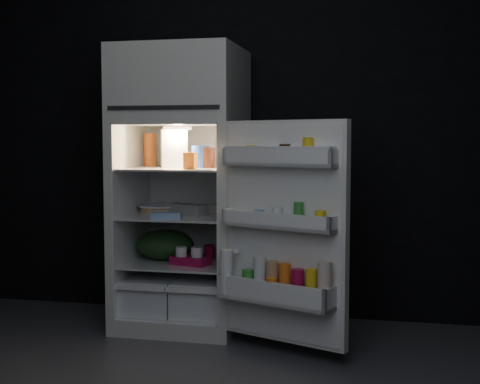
% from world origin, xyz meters
% --- Properties ---
extents(wall_back, '(4.00, 0.00, 2.70)m').
position_xyz_m(wall_back, '(0.00, 1.70, 1.35)').
color(wall_back, black).
rests_on(wall_back, ground).
extents(refrigerator, '(0.76, 0.71, 1.78)m').
position_xyz_m(refrigerator, '(-0.29, 1.32, 0.96)').
color(refrigerator, silver).
rests_on(refrigerator, ground).
extents(fridge_door, '(0.74, 0.45, 1.22)m').
position_xyz_m(fridge_door, '(0.45, 0.80, 0.68)').
color(fridge_door, silver).
rests_on(fridge_door, ground).
extents(milk_jug, '(0.21, 0.21, 0.24)m').
position_xyz_m(milk_jug, '(-0.34, 1.30, 1.15)').
color(milk_jug, white).
rests_on(milk_jug, refrigerator).
extents(mayo_jar, '(0.13, 0.13, 0.14)m').
position_xyz_m(mayo_jar, '(-0.15, 1.29, 1.10)').
color(mayo_jar, '#1B3C94').
rests_on(mayo_jar, refrigerator).
extents(jam_jar, '(0.11, 0.11, 0.13)m').
position_xyz_m(jam_jar, '(-0.10, 1.28, 1.09)').
color(jam_jar, black).
rests_on(jam_jar, refrigerator).
extents(amber_bottle, '(0.11, 0.11, 0.22)m').
position_xyz_m(amber_bottle, '(-0.54, 1.42, 1.14)').
color(amber_bottle, '#B14E1C').
rests_on(amber_bottle, refrigerator).
extents(small_carton, '(0.08, 0.06, 0.10)m').
position_xyz_m(small_carton, '(-0.16, 1.10, 1.08)').
color(small_carton, orange).
rests_on(small_carton, refrigerator).
extents(egg_carton, '(0.27, 0.20, 0.07)m').
position_xyz_m(egg_carton, '(-0.23, 1.26, 0.76)').
color(egg_carton, gray).
rests_on(egg_carton, refrigerator).
extents(pie, '(0.28, 0.28, 0.04)m').
position_xyz_m(pie, '(-0.45, 1.38, 0.75)').
color(pie, tan).
rests_on(pie, refrigerator).
extents(flat_package, '(0.19, 0.12, 0.04)m').
position_xyz_m(flat_package, '(-0.30, 1.03, 0.75)').
color(flat_package, '#80A1C6').
rests_on(flat_package, refrigerator).
extents(wrapped_pkg, '(0.16, 0.14, 0.05)m').
position_xyz_m(wrapped_pkg, '(-0.13, 1.46, 0.75)').
color(wrapped_pkg, beige).
rests_on(wrapped_pkg, refrigerator).
extents(produce_bag, '(0.46, 0.43, 0.20)m').
position_xyz_m(produce_bag, '(-0.40, 1.31, 0.52)').
color(produce_bag, '#193815').
rests_on(produce_bag, refrigerator).
extents(yogurt_tray, '(0.26, 0.19, 0.05)m').
position_xyz_m(yogurt_tray, '(-0.19, 1.17, 0.45)').
color(yogurt_tray, '#A00D3C').
rests_on(yogurt_tray, refrigerator).
extents(small_can_red, '(0.08, 0.08, 0.09)m').
position_xyz_m(small_can_red, '(-0.13, 1.40, 0.47)').
color(small_can_red, '#A00D3C').
rests_on(small_can_red, refrigerator).
extents(small_can_silver, '(0.08, 0.08, 0.09)m').
position_xyz_m(small_can_silver, '(-0.01, 1.41, 0.47)').
color(small_can_silver, silver).
rests_on(small_can_silver, refrigerator).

